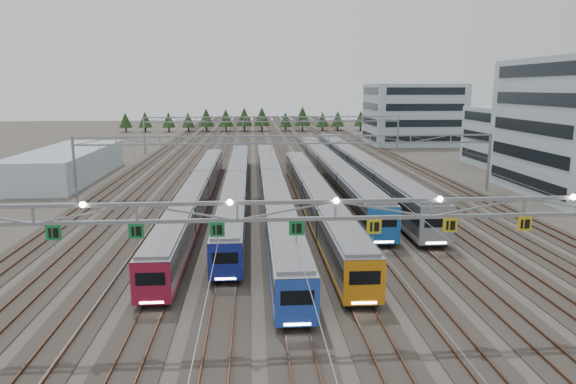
{
  "coord_description": "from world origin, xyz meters",
  "views": [
    {
      "loc": [
        -4.72,
        -28.27,
        14.18
      ],
      "look_at": [
        -1.04,
        23.83,
        3.5
      ],
      "focal_mm": 32.0,
      "sensor_mm": 36.0,
      "label": 1
    }
  ],
  "objects": [
    {
      "name": "train_b",
      "position": [
        -6.75,
        37.43,
        1.89
      ],
      "size": [
        2.53,
        61.56,
        3.28
      ],
      "color": "black",
      "rests_on": "ground"
    },
    {
      "name": "treeline",
      "position": [
        -0.9,
        140.63,
        4.23
      ],
      "size": [
        93.8,
        5.6,
        7.02
      ],
      "color": "#332114",
      "rests_on": "ground"
    },
    {
      "name": "train_e",
      "position": [
        6.75,
        48.36,
        2.21
      ],
      "size": [
        3.01,
        68.04,
        3.93
      ],
      "color": "black",
      "rests_on": "ground"
    },
    {
      "name": "gantry_far",
      "position": [
        0.0,
        85.0,
        6.39
      ],
      "size": [
        56.36,
        0.36,
        8.0
      ],
      "color": "gray",
      "rests_on": "ground"
    },
    {
      "name": "gantry_mid",
      "position": [
        0.0,
        40.0,
        6.39
      ],
      "size": [
        56.36,
        0.36,
        8.0
      ],
      "color": "gray",
      "rests_on": "ground"
    },
    {
      "name": "train_c",
      "position": [
        -2.25,
        33.28,
        1.98
      ],
      "size": [
        2.66,
        68.47,
        3.46
      ],
      "color": "black",
      "rests_on": "ground"
    },
    {
      "name": "train_d",
      "position": [
        2.25,
        28.72,
        2.03
      ],
      "size": [
        2.73,
        53.99,
        3.56
      ],
      "color": "black",
      "rests_on": "ground"
    },
    {
      "name": "gantry_near",
      "position": [
        -0.05,
        -0.12,
        7.09
      ],
      "size": [
        56.36,
        0.61,
        8.08
      ],
      "color": "gray",
      "rests_on": "ground"
    },
    {
      "name": "depot_bldg_mid",
      "position": [
        43.29,
        61.81,
        5.3
      ],
      "size": [
        14.0,
        16.0,
        10.6
      ],
      "primitive_type": "cube",
      "color": "#A4BDC4",
      "rests_on": "ground"
    },
    {
      "name": "west_shed",
      "position": [
        -33.8,
        54.06,
        2.29
      ],
      "size": [
        10.0,
        30.0,
        4.58
      ],
      "primitive_type": "cube",
      "color": "#A4BDC4",
      "rests_on": "ground"
    },
    {
      "name": "depot_bldg_north",
      "position": [
        36.01,
        100.01,
        7.5
      ],
      "size": [
        22.0,
        18.0,
        15.0
      ],
      "primitive_type": "cube",
      "color": "#A4BDC4",
      "rests_on": "ground"
    },
    {
      "name": "track_bed",
      "position": [
        0.0,
        100.0,
        1.49
      ],
      "size": [
        54.0,
        260.0,
        5.42
      ],
      "color": "#2D2823",
      "rests_on": "ground"
    },
    {
      "name": "train_f",
      "position": [
        11.25,
        47.85,
        2.29
      ],
      "size": [
        3.13,
        68.41,
        4.08
      ],
      "color": "black",
      "rests_on": "ground"
    },
    {
      "name": "ground",
      "position": [
        0.0,
        0.0,
        0.0
      ],
      "size": [
        400.0,
        400.0,
        0.0
      ],
      "primitive_type": "plane",
      "color": "#47423A",
      "rests_on": "ground"
    },
    {
      "name": "train_a",
      "position": [
        -11.25,
        32.41,
        1.92
      ],
      "size": [
        2.57,
        59.22,
        3.34
      ],
      "color": "black",
      "rests_on": "ground"
    }
  ]
}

